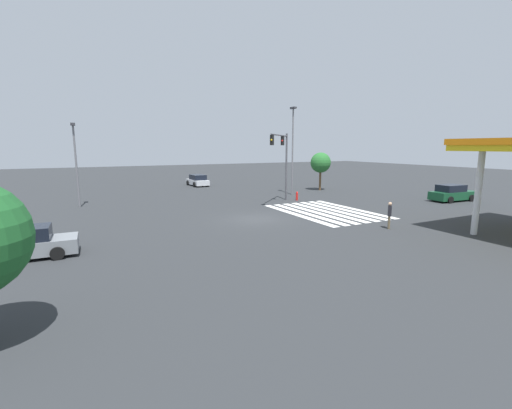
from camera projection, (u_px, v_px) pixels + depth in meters
ground_plane at (256, 219)px, 25.17m from camera, size 153.95×153.95×0.00m
crosswalk_markings at (326, 211)px, 28.05m from camera, size 9.59×6.30×0.01m
traffic_signal_mast at (282, 153)px, 31.88m from camera, size 4.16×4.16×6.51m
car_0 at (198, 180)px, 46.29m from camera, size 4.34×2.25×1.52m
car_1 at (23, 244)px, 16.14m from camera, size 2.05×4.61×1.52m
car_2 at (452, 193)px, 33.31m from camera, size 2.28×4.82×1.62m
pedestrian at (390, 214)px, 22.01m from camera, size 0.41×0.41×1.75m
street_light_pole_a at (293, 144)px, 37.04m from camera, size 0.80×0.36×9.43m
street_light_pole_b at (76, 157)px, 29.38m from camera, size 0.80×0.36×7.23m
tree_corner_a at (321, 163)px, 41.25m from camera, size 2.43×2.43×4.57m
fire_hydrant at (297, 196)px, 33.86m from camera, size 0.22×0.22×0.86m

